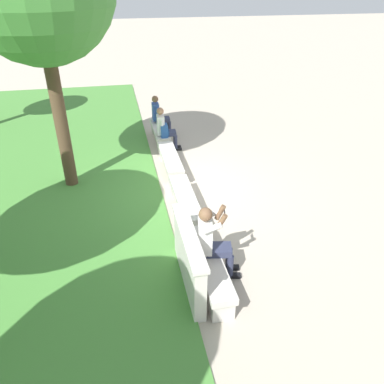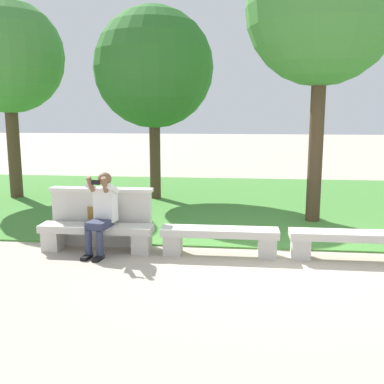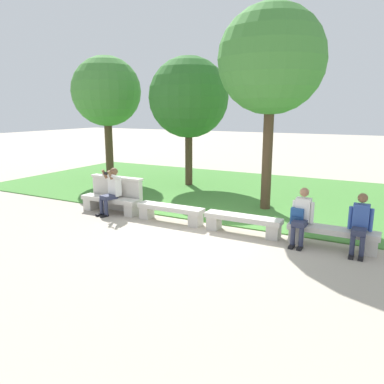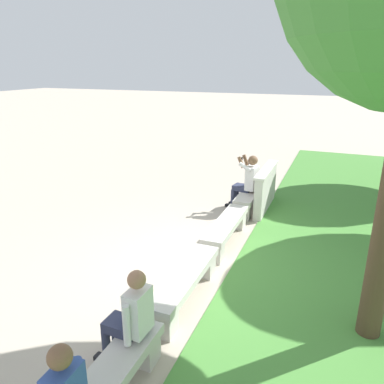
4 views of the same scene
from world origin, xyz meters
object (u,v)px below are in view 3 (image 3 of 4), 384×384
person_photographer (111,189)px  bench_near (170,211)px  bench_mid (243,222)px  bench_far (332,235)px  tree_behind_wall (106,92)px  tree_right_background (189,98)px  person_distant (302,215)px  bench_main (110,202)px  backpack (297,216)px  tree_far_back (271,61)px  person_companion (360,222)px

person_photographer → bench_near: bearing=2.3°
bench_mid → bench_far: (2.04, 0.00, 0.00)m
person_photographer → tree_behind_wall: bearing=130.6°
person_photographer → tree_right_background: tree_right_background is taller
person_photographer → person_distant: (5.32, 0.01, -0.06)m
bench_main → bench_far: size_ratio=1.00×
person_photographer → backpack: size_ratio=3.08×
bench_near → bench_mid: (2.04, 0.00, 0.00)m
bench_mid → tree_right_background: (-3.96, 4.58, 3.07)m
bench_main → tree_far_back: bearing=32.4°
bench_far → bench_mid: bearing=180.0°
bench_main → tree_far_back: tree_far_back is taller
bench_main → person_photographer: size_ratio=1.42×
bench_near → tree_right_background: tree_right_background is taller
tree_right_background → tree_far_back: size_ratio=0.85×
person_distant → tree_far_back: 4.66m
bench_far → person_distant: (-0.65, -0.07, 0.37)m
bench_main → backpack: backpack is taller
tree_far_back → tree_behind_wall: bearing=166.2°
bench_near → bench_far: bearing=0.0°
bench_near → bench_far: size_ratio=1.00×
backpack → tree_right_background: 7.51m
tree_right_background → tree_behind_wall: bearing=-175.7°
person_distant → bench_near: bearing=178.9°
bench_near → backpack: (3.32, -0.04, 0.33)m
person_companion → tree_far_back: tree_far_back is taller
tree_far_back → person_companion: bearing=-42.4°
backpack → tree_behind_wall: bearing=154.2°
bench_near → person_photographer: bearing=-177.7°
bench_mid → tree_far_back: (-0.20, 2.46, 3.96)m
tree_behind_wall → bench_near: bearing=-37.3°
tree_right_background → bench_mid: bearing=-49.2°
bench_mid → person_distant: person_distant is taller
bench_far → tree_behind_wall: (-9.72, 4.30, 3.35)m
person_distant → person_companion: size_ratio=1.00×
bench_main → bench_near: (2.04, 0.00, 0.00)m
bench_mid → bench_far: same height
bench_mid → tree_behind_wall: size_ratio=0.37×
person_companion → bench_near: bearing=179.2°
person_companion → backpack: (-1.27, 0.03, -0.05)m
person_distant → tree_behind_wall: size_ratio=0.25×
tree_behind_wall → tree_right_background: tree_behind_wall is taller
bench_main → backpack: bearing=-0.4°
bench_near → tree_far_back: (1.84, 2.46, 3.96)m
bench_near → backpack: backpack is taller
tree_behind_wall → tree_far_back: size_ratio=0.88×
bench_main → bench_mid: size_ratio=1.00×
bench_main → backpack: 5.37m
person_companion → backpack: bearing=178.8°
person_photographer → tree_behind_wall: 6.45m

